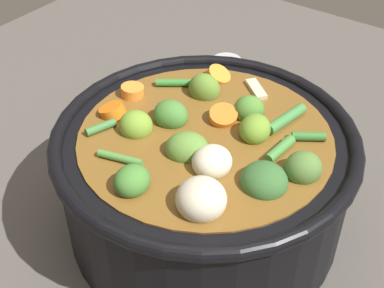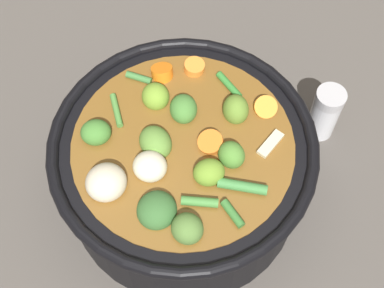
# 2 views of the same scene
# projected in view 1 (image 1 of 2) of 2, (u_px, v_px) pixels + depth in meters

# --- Properties ---
(ground_plane) EXTENTS (1.10, 1.10, 0.00)m
(ground_plane) POSITION_uv_depth(u_px,v_px,m) (204.00, 220.00, 0.59)
(ground_plane) COLOR #514C47
(cooking_pot) EXTENTS (0.30, 0.30, 0.14)m
(cooking_pot) POSITION_uv_depth(u_px,v_px,m) (205.00, 176.00, 0.54)
(cooking_pot) COLOR black
(cooking_pot) RESTS_ON ground_plane
(salt_shaker) EXTENTS (0.04, 0.04, 0.08)m
(salt_shaker) POSITION_uv_depth(u_px,v_px,m) (226.00, 87.00, 0.71)
(salt_shaker) COLOR silver
(salt_shaker) RESTS_ON ground_plane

